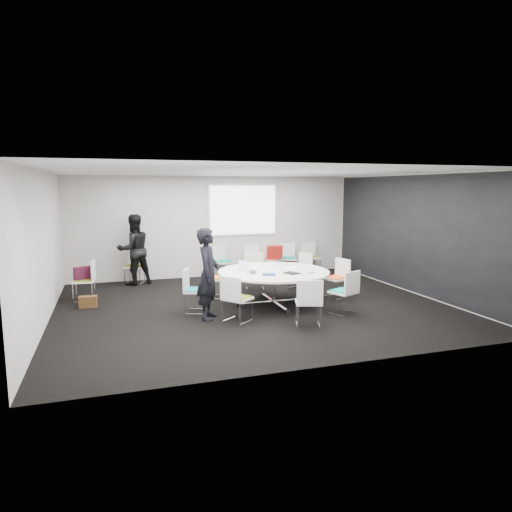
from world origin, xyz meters
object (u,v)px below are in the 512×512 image
object	(u,v)px
conference_table	(274,279)
chair_ring_h	(344,300)
chair_ring_b	(300,278)
chair_ring_f	(237,307)
chair_back_e	(311,263)
maroon_bag	(83,273)
chair_ring_g	(308,311)
chair_person_back	(135,273)
chair_ring_a	(336,286)
chair_ring_c	(255,278)
chair_ring_d	(215,286)
chair_back_d	(288,264)
chair_back_a	(223,268)
person_main	(208,274)
chair_back_b	(251,266)
person_back	(134,250)
cup	(274,266)
laptop	(255,272)
chair_back_c	(272,265)
chair_spare_left	(85,288)
brown_bag	(88,302)

from	to	relation	value
conference_table	chair_ring_h	size ratio (longest dim) A/B	2.69
chair_ring_b	chair_ring_f	world-z (taller)	same
chair_back_e	maroon_bag	world-z (taller)	chair_back_e
chair_ring_g	chair_person_back	bearing A→B (deg)	138.45
chair_ring_a	chair_ring_c	bearing A→B (deg)	29.18
chair_ring_d	maroon_bag	bearing A→B (deg)	-79.15
chair_ring_f	chair_back_d	xyz separation A→B (m)	(2.68, 4.19, 0.00)
chair_back_a	person_main	bearing A→B (deg)	47.92
chair_ring_h	chair_back_b	distance (m)	4.36
person_back	cup	xyz separation A→B (m)	(2.85, -2.70, -0.13)
chair_ring_d	laptop	size ratio (longest dim) A/B	2.56
chair_ring_a	chair_back_b	bearing A→B (deg)	2.25
chair_ring_c	maroon_bag	distance (m)	3.98
chair_ring_f	chair_back_c	bearing A→B (deg)	114.76
chair_back_b	chair_back_e	size ratio (longest dim) A/B	1.00
chair_ring_b	person_back	distance (m)	4.30
chair_person_back	chair_ring_d	bearing A→B (deg)	147.77
chair_ring_a	chair_ring_f	world-z (taller)	same
chair_spare_left	chair_person_back	xyz separation A→B (m)	(1.16, 1.58, 0.00)
chair_spare_left	chair_back_e	bearing A→B (deg)	-69.45
laptop	brown_bag	size ratio (longest dim) A/B	0.96
chair_back_b	brown_bag	distance (m)	4.83
chair_ring_g	laptop	world-z (taller)	chair_ring_g
chair_back_e	chair_back_b	bearing A→B (deg)	0.15
person_main	cup	xyz separation A→B (m)	(1.68, 0.95, -0.09)
chair_ring_d	person_back	bearing A→B (deg)	-117.61
chair_ring_h	chair_back_a	world-z (taller)	same
chair_ring_h	brown_bag	bearing A→B (deg)	132.82
chair_ring_f	person_back	xyz separation A→B (m)	(-1.63, 4.03, 0.63)
chair_ring_b	chair_back_c	size ratio (longest dim) A/B	1.00
chair_ring_f	chair_ring_h	world-z (taller)	same
chair_ring_g	cup	xyz separation A→B (m)	(0.07, 1.99, 0.50)
person_back	maroon_bag	xyz separation A→B (m)	(-1.17, -1.42, -0.29)
chair_ring_g	chair_ring_h	xyz separation A→B (m)	(1.00, 0.53, 0.00)
person_back	chair_back_c	bearing A→B (deg)	164.45
chair_ring_f	chair_spare_left	xyz separation A→B (m)	(-2.78, 2.61, 0.00)
chair_back_d	brown_bag	world-z (taller)	chair_back_d
chair_back_b	chair_ring_f	bearing A→B (deg)	90.94
laptop	brown_bag	world-z (taller)	laptop
chair_ring_g	chair_back_e	bearing A→B (deg)	83.69
chair_ring_h	chair_back_c	size ratio (longest dim) A/B	1.00
chair_back_a	chair_back_c	size ratio (longest dim) A/B	1.00
chair_back_b	chair_back_d	size ratio (longest dim) A/B	1.00
chair_person_back	maroon_bag	distance (m)	2.00
maroon_bag	laptop	bearing A→B (deg)	-25.44
chair_spare_left	maroon_bag	world-z (taller)	chair_spare_left
conference_table	chair_back_d	xyz separation A→B (m)	(1.59, 3.18, -0.28)
chair_ring_g	chair_back_d	size ratio (longest dim) A/B	1.00
chair_spare_left	maroon_bag	size ratio (longest dim) A/B	2.20
chair_back_a	chair_back_d	distance (m)	1.91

